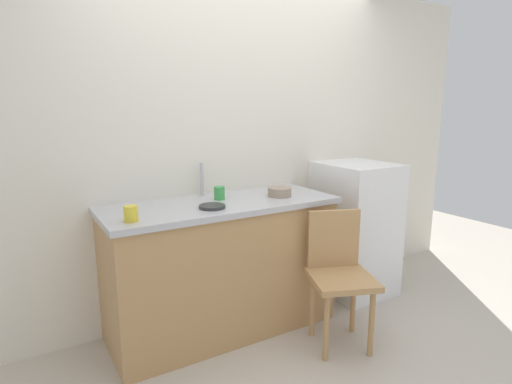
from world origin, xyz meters
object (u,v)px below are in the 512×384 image
at_px(chair, 339,272).
at_px(cup_yellow, 131,214).
at_px(cup_green, 219,193).
at_px(hotplate, 212,207).
at_px(terracotta_bowl, 280,192).
at_px(refrigerator, 355,228).

xyz_separation_m(chair, cup_yellow, (-1.25, 0.37, 0.49)).
height_order(cup_green, cup_yellow, same).
relative_size(hotplate, cup_yellow, 1.88).
distance_m(hotplate, cup_green, 0.25).
relative_size(cup_green, cup_yellow, 1.01).
bearing_deg(cup_yellow, terracotta_bowl, 6.35).
xyz_separation_m(refrigerator, hotplate, (-1.38, -0.13, 0.39)).
xyz_separation_m(chair, terracotta_bowl, (-0.15, 0.49, 0.47)).
bearing_deg(cup_green, chair, -47.23).
distance_m(hotplate, cup_yellow, 0.53).
bearing_deg(refrigerator, cup_yellow, -174.69).
distance_m(refrigerator, cup_yellow, 1.97).
distance_m(refrigerator, terracotta_bowl, 0.92).
distance_m(refrigerator, cup_green, 1.31).
bearing_deg(hotplate, refrigerator, 5.33).
relative_size(chair, cup_green, 9.74).
xyz_separation_m(refrigerator, chair, (-0.66, -0.54, -0.06)).
bearing_deg(terracotta_bowl, refrigerator, 3.90).
relative_size(terracotta_bowl, hotplate, 1.00).
height_order(refrigerator, terracotta_bowl, refrigerator).
relative_size(chair, terracotta_bowl, 5.25).
height_order(terracotta_bowl, cup_green, cup_green).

